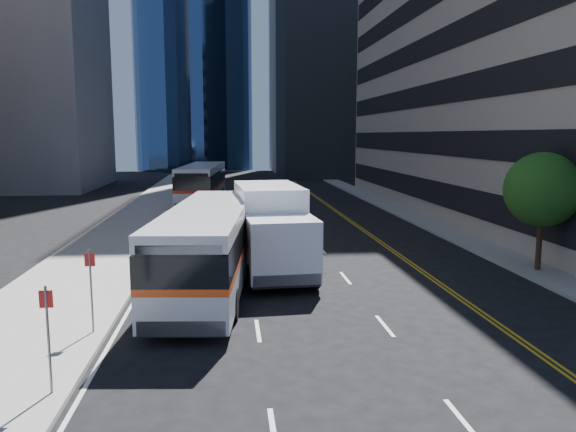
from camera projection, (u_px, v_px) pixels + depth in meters
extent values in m
plane|color=black|center=(387.00, 351.00, 15.62)|extent=(160.00, 160.00, 0.00)
cube|color=gray|center=(140.00, 220.00, 39.12)|extent=(5.00, 90.00, 0.15)
cube|color=gray|center=(411.00, 216.00, 41.16)|extent=(2.00, 90.00, 0.15)
cube|color=gray|center=(9.00, 29.00, 61.36)|extent=(18.00, 18.00, 35.00)
cylinder|color=#332114|center=(539.00, 245.00, 24.26)|extent=(0.24, 0.24, 2.20)
sphere|color=#224915|center=(543.00, 190.00, 23.91)|extent=(3.20, 3.20, 3.20)
cube|color=silver|center=(210.00, 265.00, 21.80)|extent=(3.92, 12.70, 1.15)
cube|color=#F14C16|center=(209.00, 248.00, 21.70)|extent=(3.94, 12.72, 0.23)
cube|color=black|center=(209.00, 234.00, 21.62)|extent=(3.94, 12.72, 0.94)
cube|color=silver|center=(209.00, 214.00, 21.51)|extent=(3.92, 12.70, 0.52)
cylinder|color=black|center=(157.00, 305.00, 18.14)|extent=(0.41, 1.07, 1.04)
cylinder|color=black|center=(233.00, 304.00, 18.16)|extent=(0.41, 1.07, 1.04)
cylinder|color=black|center=(192.00, 257.00, 25.14)|extent=(0.41, 1.07, 1.04)
cylinder|color=black|center=(247.00, 257.00, 25.16)|extent=(0.41, 1.07, 1.04)
cube|color=silver|center=(203.00, 193.00, 48.79)|extent=(3.86, 13.28, 1.20)
cube|color=red|center=(202.00, 185.00, 48.68)|extent=(3.88, 13.30, 0.24)
cube|color=black|center=(202.00, 178.00, 48.60)|extent=(3.88, 13.30, 0.98)
cube|color=silver|center=(202.00, 168.00, 48.48)|extent=(3.86, 13.28, 0.55)
cylinder|color=black|center=(180.00, 203.00, 44.93)|extent=(0.41, 1.11, 1.09)
cylinder|color=black|center=(213.00, 203.00, 45.00)|extent=(0.41, 1.11, 1.09)
cylinder|color=black|center=(193.00, 194.00, 52.27)|extent=(0.41, 1.11, 1.09)
cylinder|color=black|center=(221.00, 193.00, 52.34)|extent=(0.41, 1.11, 1.09)
cube|color=white|center=(282.00, 248.00, 21.70)|extent=(2.83, 2.62, 2.34)
cube|color=black|center=(287.00, 242.00, 20.60)|extent=(2.47, 0.22, 1.23)
cube|color=white|center=(268.00, 217.00, 25.41)|extent=(3.01, 5.51, 2.90)
cube|color=black|center=(272.00, 259.00, 24.45)|extent=(2.55, 7.47, 0.28)
cylinder|color=black|center=(252.00, 278.00, 21.43)|extent=(0.38, 1.09, 1.07)
cylinder|color=black|center=(314.00, 275.00, 21.84)|extent=(0.38, 1.09, 1.07)
cylinder|color=black|center=(239.00, 249.00, 26.87)|extent=(0.38, 1.09, 1.07)
cylinder|color=black|center=(289.00, 247.00, 27.27)|extent=(0.38, 1.09, 1.07)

